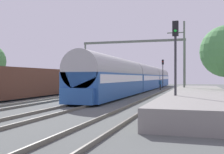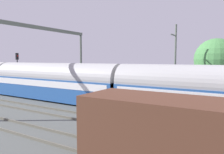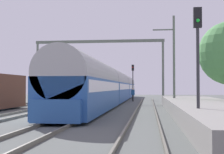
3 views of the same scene
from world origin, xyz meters
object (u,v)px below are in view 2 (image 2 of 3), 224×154
Objects in this scene: person_crossing at (54,86)px; railway_signal_far at (17,67)px; catenary_gantry at (29,44)px; passenger_train at (54,82)px.

person_crossing is 6.96m from railway_signal_far.
catenary_gantry is (-3.95, -7.70, 2.59)m from railway_signal_far.
railway_signal_far is at bearing 62.85° from catenary_gantry.
catenary_gantry is at bearing 149.32° from passenger_train.
railway_signal_far is (-0.34, 6.56, 2.29)m from person_crossing.
passenger_train is 3.38m from person_crossing.
catenary_gantry reaches higher than person_crossing.
catenary_gantry is (-2.03, 1.20, 3.93)m from passenger_train.
passenger_train is 9.46× the size of railway_signal_far.
passenger_train is at bearing -30.68° from catenary_gantry.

